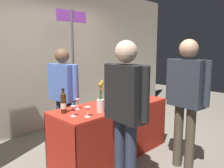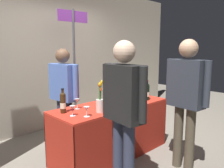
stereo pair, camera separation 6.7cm
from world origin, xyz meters
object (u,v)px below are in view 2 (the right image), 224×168
at_px(wine_glass_near_taster, 77,101).
at_px(vendor_presenter, 64,90).
at_px(display_bottle_0, 147,91).
at_px(taster_foreground_right, 124,104).
at_px(featured_wine_bottle, 63,102).
at_px(booth_signpost, 74,56).
at_px(wine_glass_near_vendor, 87,109).
at_px(flower_vase, 100,103).
at_px(tasting_table, 112,120).
at_px(wine_glass_mid, 72,109).

relative_size(wine_glass_near_taster, vendor_presenter, 0.09).
distance_m(display_bottle_0, taster_foreground_right, 1.26).
distance_m(wine_glass_near_taster, taster_foreground_right, 0.89).
xyz_separation_m(featured_wine_bottle, booth_signpost, (0.90, 1.03, 0.53)).
xyz_separation_m(featured_wine_bottle, wine_glass_near_vendor, (0.12, -0.33, -0.05)).
height_order(wine_glass_near_taster, booth_signpost, booth_signpost).
height_order(featured_wine_bottle, wine_glass_near_taster, featured_wine_bottle).
distance_m(vendor_presenter, booth_signpost, 0.87).
bearing_deg(taster_foreground_right, vendor_presenter, -0.47).
bearing_deg(wine_glass_near_taster, flower_vase, -69.68).
bearing_deg(booth_signpost, featured_wine_bottle, -130.92).
height_order(featured_wine_bottle, taster_foreground_right, taster_foreground_right).
bearing_deg(display_bottle_0, flower_vase, -179.80).
height_order(tasting_table, booth_signpost, booth_signpost).
xyz_separation_m(featured_wine_bottle, wine_glass_near_taster, (0.23, 0.03, -0.03)).
distance_m(display_bottle_0, vendor_presenter, 1.29).
bearing_deg(vendor_presenter, wine_glass_near_taster, -19.16).
bearing_deg(booth_signpost, taster_foreground_right, -110.12).
bearing_deg(taster_foreground_right, wine_glass_near_vendor, 15.60).
relative_size(tasting_table, booth_signpost, 0.80).
bearing_deg(wine_glass_near_taster, wine_glass_near_vendor, -108.20).
distance_m(featured_wine_bottle, flower_vase, 0.46).
distance_m(wine_glass_mid, booth_signpost, 1.62).
height_order(wine_glass_near_vendor, wine_glass_near_taster, wine_glass_near_taster).
relative_size(wine_glass_mid, booth_signpost, 0.06).
bearing_deg(wine_glass_mid, booth_signpost, 54.12).
relative_size(wine_glass_mid, flower_vase, 0.31).
distance_m(tasting_table, taster_foreground_right, 1.02).
bearing_deg(featured_wine_bottle, vendor_presenter, 56.94).
xyz_separation_m(wine_glass_near_vendor, flower_vase, (0.24, 0.03, 0.04)).
bearing_deg(flower_vase, display_bottle_0, 0.20).
distance_m(wine_glass_near_vendor, booth_signpost, 1.67).
distance_m(featured_wine_bottle, booth_signpost, 1.47).
relative_size(display_bottle_0, booth_signpost, 0.14).
relative_size(featured_wine_bottle, wine_glass_near_taster, 2.24).
xyz_separation_m(display_bottle_0, booth_signpost, (-0.43, 1.33, 0.53)).
distance_m(tasting_table, wine_glass_near_vendor, 0.73).
bearing_deg(flower_vase, wine_glass_near_vendor, -172.12).
xyz_separation_m(vendor_presenter, taster_foreground_right, (-0.16, -1.41, 0.06)).
xyz_separation_m(display_bottle_0, wine_glass_near_taster, (-1.10, 0.32, -0.03)).
xyz_separation_m(display_bottle_0, wine_glass_near_vendor, (-1.21, -0.04, -0.05)).
bearing_deg(flower_vase, wine_glass_near_taster, 110.32).
bearing_deg(tasting_table, vendor_presenter, 118.76).
relative_size(featured_wine_bottle, flower_vase, 0.77).
distance_m(wine_glass_mid, flower_vase, 0.36).
height_order(wine_glass_near_taster, vendor_presenter, vendor_presenter).
relative_size(wine_glass_near_vendor, booth_signpost, 0.05).
bearing_deg(booth_signpost, tasting_table, -97.80).
relative_size(display_bottle_0, taster_foreground_right, 0.19).
bearing_deg(featured_wine_bottle, wine_glass_near_taster, 6.90).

